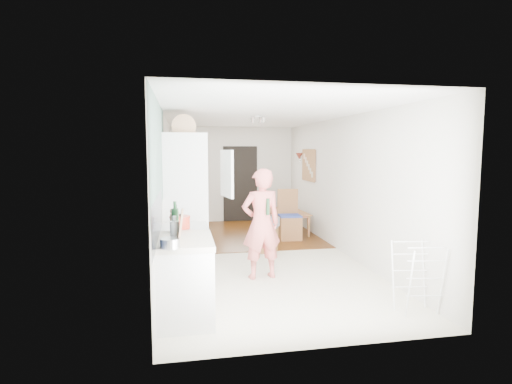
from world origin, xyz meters
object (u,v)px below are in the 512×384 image
object	(u,v)px
dining_table	(287,223)
drying_rack	(417,278)
dining_chair	(290,215)
person	(261,214)
stool	(267,239)

from	to	relation	value
dining_table	drying_rack	size ratio (longest dim) A/B	1.45
dining_chair	drying_rack	distance (m)	4.00
person	dining_table	size ratio (longest dim) A/B	1.60
dining_table	dining_chair	distance (m)	0.84
dining_chair	drying_rack	xyz separation A→B (m)	(0.45, -3.98, -0.12)
person	dining_table	bearing A→B (deg)	-119.77
dining_chair	drying_rack	world-z (taller)	dining_chair
person	drying_rack	bearing A→B (deg)	125.83
drying_rack	person	bearing A→B (deg)	143.48
person	dining_chair	bearing A→B (deg)	-122.84
drying_rack	dining_table	bearing A→B (deg)	102.97
person	drying_rack	size ratio (longest dim) A/B	2.32
dining_table	stool	world-z (taller)	stool
drying_rack	dining_chair	bearing A→B (deg)	105.76
stool	dining_table	bearing A→B (deg)	63.57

